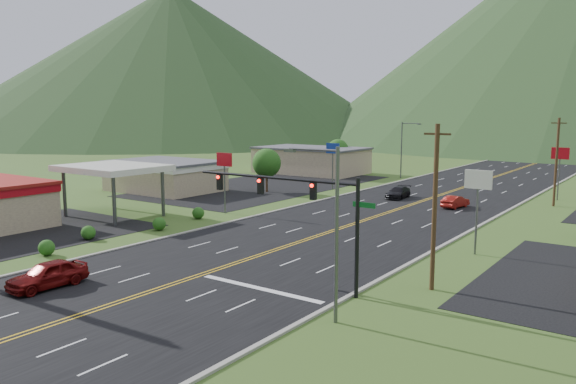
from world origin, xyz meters
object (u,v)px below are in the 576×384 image
Objects in this scene: streetlight_west at (403,146)px; streetlight_east at (331,222)px; car_dark_mid at (398,193)px; gas_canopy at (113,169)px; car_red_near at (48,275)px; car_red_far at (455,202)px; traffic_signal at (299,201)px.

streetlight_east is at bearing -69.14° from streetlight_west.
car_dark_mid is (-14.50, 40.01, -4.48)m from streetlight_east.
streetlight_east and streetlight_west have the same top height.
gas_canopy is 2.07× the size of car_red_near.
streetlight_east is at bearing 19.15° from car_red_near.
streetlight_east reaches higher than car_dark_mid.
car_red_near reaches higher than car_dark_mid.
gas_canopy reaches higher than car_red_far.
car_dark_mid is (2.35, 45.40, -0.12)m from car_red_near.
car_dark_mid is at bearing -9.33° from car_red_far.
streetlight_west is 1.85× the size of car_dark_mid.
streetlight_west is 65.80m from car_red_near.
streetlight_west is 0.90× the size of gas_canopy.
car_red_near is at bearing -97.07° from car_dark_mid.
gas_canopy is (-33.18, 12.00, -0.31)m from streetlight_east.
car_red_near is at bearing -46.79° from gas_canopy.
gas_canopy is at bearing -102.13° from streetlight_west.
car_red_near is (-16.85, -5.38, -4.36)m from streetlight_east.
streetlight_west is at bearing 96.68° from car_red_near.
car_dark_mid reaches higher than car_red_far.
car_dark_mid is 8.55m from car_red_far.
gas_canopy is 33.93m from car_dark_mid.
gas_canopy is at bearing 52.48° from car_red_far.
traffic_signal reaches higher than car_red_near.
streetlight_east is at bearing -40.39° from traffic_signal.
streetlight_east is 0.90× the size of gas_canopy.
traffic_signal is 1.46× the size of streetlight_west.
streetlight_west is at bearing 107.97° from traffic_signal.
traffic_signal reaches higher than car_dark_mid.
traffic_signal is 3.19× the size of car_red_far.
gas_canopy is (-28.48, 8.00, -0.46)m from traffic_signal.
streetlight_east is 18.22m from car_red_near.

